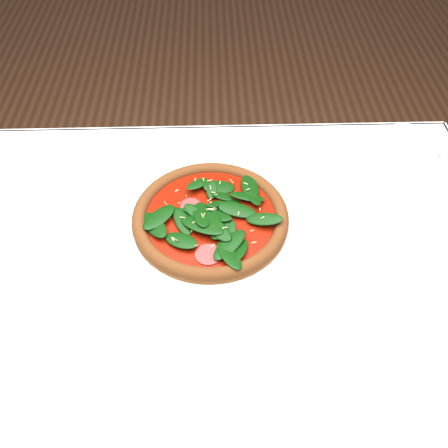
{
  "coord_description": "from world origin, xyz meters",
  "views": [
    {
      "loc": [
        0.07,
        -0.53,
        1.45
      ],
      "look_at": [
        0.08,
        0.08,
        0.77
      ],
      "focal_mm": 40.0,
      "sensor_mm": 36.0,
      "label": 1
    }
  ],
  "objects": [
    {
      "name": "ground",
      "position": [
        0.0,
        0.0,
        0.0
      ],
      "size": [
        6.0,
        6.0,
        0.0
      ],
      "primitive_type": "plane",
      "color": "brown",
      "rests_on": "ground"
    },
    {
      "name": "pizza",
      "position": [
        0.06,
        0.1,
        0.78
      ],
      "size": [
        0.35,
        0.35,
        0.04
      ],
      "rotation": [
        0.0,
        0.0,
        0.24
      ],
      "color": "brown",
      "rests_on": "plate"
    },
    {
      "name": "dining_table",
      "position": [
        0.0,
        0.0,
        0.65
      ],
      "size": [
        1.21,
        0.81,
        0.75
      ],
      "color": "white",
      "rests_on": "ground"
    },
    {
      "name": "plate",
      "position": [
        0.06,
        0.1,
        0.76
      ],
      "size": [
        0.33,
        0.33,
        0.01
      ],
      "color": "white",
      "rests_on": "dining_table"
    },
    {
      "name": "saucer_far",
      "position": [
        0.5,
        0.32,
        0.76
      ],
      "size": [
        0.13,
        0.13,
        0.01
      ],
      "color": "white",
      "rests_on": "dining_table"
    }
  ]
}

